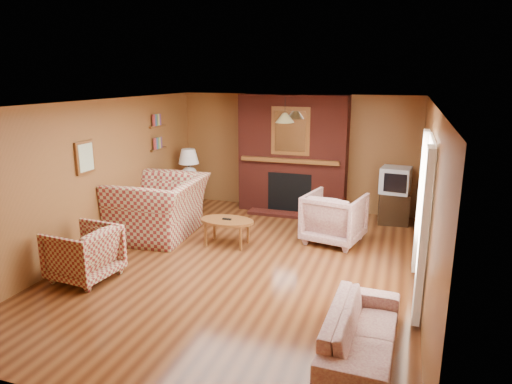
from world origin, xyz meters
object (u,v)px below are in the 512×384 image
(floral_sofa, at_px, (361,333))
(crt_tv, at_px, (396,180))
(fireplace, at_px, (293,155))
(plaid_armchair, at_px, (84,253))
(side_table, at_px, (190,196))
(table_lamp, at_px, (189,164))
(tv_stand, at_px, (393,208))
(plaid_loveseat, at_px, (159,207))
(floral_armchair, at_px, (334,218))
(coffee_table, at_px, (227,223))

(floral_sofa, distance_m, crt_tv, 4.61)
(fireplace, xyz_separation_m, plaid_armchair, (-1.95, -4.13, -0.81))
(side_table, distance_m, table_lamp, 0.68)
(fireplace, relative_size, side_table, 4.20)
(plaid_armchair, xyz_separation_m, side_table, (-0.15, 3.60, -0.09))
(tv_stand, bearing_deg, plaid_armchair, -140.07)
(table_lamp, bearing_deg, fireplace, 14.29)
(side_table, xyz_separation_m, tv_stand, (4.15, 0.35, 0.02))
(plaid_armchair, relative_size, crt_tv, 1.41)
(plaid_armchair, height_order, floral_sofa, plaid_armchair)
(plaid_armchair, xyz_separation_m, table_lamp, (-0.15, 3.60, 0.59))
(floral_sofa, bearing_deg, table_lamp, 45.25)
(floral_sofa, height_order, table_lamp, table_lamp)
(plaid_loveseat, bearing_deg, side_table, -175.87)
(plaid_loveseat, distance_m, floral_armchair, 3.05)
(floral_armchair, distance_m, coffee_table, 1.82)
(fireplace, distance_m, crt_tv, 2.09)
(table_lamp, bearing_deg, crt_tv, 4.74)
(side_table, bearing_deg, table_lamp, 0.00)
(plaid_loveseat, relative_size, plaid_armchair, 1.93)
(floral_armchair, height_order, coffee_table, floral_armchair)
(plaid_armchair, distance_m, floral_sofa, 3.90)
(plaid_armchair, height_order, tv_stand, plaid_armchair)
(plaid_loveseat, xyz_separation_m, floral_sofa, (3.75, -2.54, -0.27))
(side_table, relative_size, tv_stand, 0.95)
(floral_armchair, xyz_separation_m, crt_tv, (0.93, 1.38, 0.42))
(floral_armchair, height_order, table_lamp, table_lamp)
(coffee_table, relative_size, tv_stand, 1.53)
(plaid_loveseat, bearing_deg, coffee_table, 83.11)
(fireplace, bearing_deg, plaid_armchair, -115.27)
(tv_stand, bearing_deg, crt_tv, -94.68)
(floral_sofa, bearing_deg, plaid_loveseat, 57.73)
(table_lamp, relative_size, crt_tv, 1.21)
(plaid_loveseat, distance_m, tv_stand, 4.41)
(floral_armchair, bearing_deg, plaid_loveseat, 24.43)
(fireplace, height_order, floral_sofa, fireplace)
(table_lamp, relative_size, tv_stand, 1.18)
(side_table, bearing_deg, plaid_armchair, -87.61)
(fireplace, distance_m, coffee_table, 2.48)
(fireplace, bearing_deg, table_lamp, -165.71)
(plaid_loveseat, bearing_deg, table_lamp, -175.87)
(table_lamp, xyz_separation_m, tv_stand, (4.15, 0.35, -0.67))
(fireplace, height_order, crt_tv, fireplace)
(floral_armchair, distance_m, table_lamp, 3.43)
(plaid_armchair, xyz_separation_m, floral_armchair, (3.07, 2.56, 0.05))
(crt_tv, bearing_deg, side_table, -175.26)
(coffee_table, xyz_separation_m, table_lamp, (-1.55, 1.75, 0.58))
(fireplace, distance_m, plaid_loveseat, 2.97)
(floral_sofa, bearing_deg, side_table, 45.25)
(floral_sofa, height_order, tv_stand, tv_stand)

